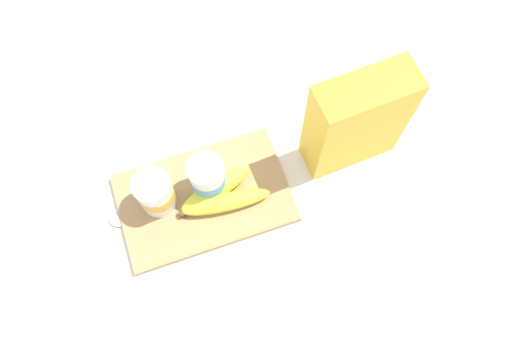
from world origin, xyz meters
TOP-DOWN VIEW (x-y plane):
  - ground_plane at (0.00, 0.00)m, footprint 2.40×2.40m
  - cutting_board at (0.00, 0.00)m, footprint 0.33×0.21m
  - cereal_box at (0.31, 0.01)m, footprint 0.19×0.09m
  - yogurt_cup_front at (-0.08, 0.02)m, footprint 0.07×0.07m
  - yogurt_cup_back at (0.02, 0.02)m, footprint 0.07×0.07m
  - banana_bunch at (0.03, -0.02)m, footprint 0.18×0.09m
  - spoon at (-0.20, 0.02)m, footprint 0.12×0.08m

SIDE VIEW (x-z plane):
  - ground_plane at x=0.00m, z-range 0.00..0.00m
  - spoon at x=-0.20m, z-range 0.00..0.01m
  - cutting_board at x=0.00m, z-range 0.00..0.02m
  - banana_bunch at x=0.03m, z-range 0.02..0.05m
  - yogurt_cup_front at x=-0.08m, z-range 0.02..0.11m
  - yogurt_cup_back at x=0.02m, z-range 0.02..0.11m
  - cereal_box at x=0.31m, z-range 0.00..0.24m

